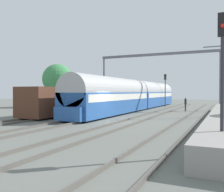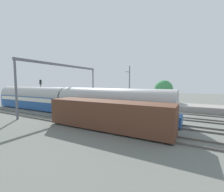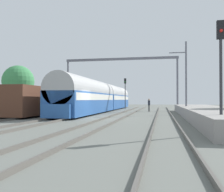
{
  "view_description": "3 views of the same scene",
  "coord_description": "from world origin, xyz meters",
  "px_view_note": "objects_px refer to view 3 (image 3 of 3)",
  "views": [
    {
      "loc": [
        8.98,
        -19.35,
        2.43
      ],
      "look_at": [
        -2.09,
        4.81,
        1.97
      ],
      "focal_mm": 40.13,
      "sensor_mm": 36.0,
      "label": 1
    },
    {
      "loc": [
        -19.26,
        -4.62,
        4.62
      ],
      "look_at": [
        1.21,
        6.64,
        2.66
      ],
      "focal_mm": 24.38,
      "sensor_mm": 36.0,
      "label": 2
    },
    {
      "loc": [
        6.0,
        -21.73,
        1.63
      ],
      "look_at": [
        -1.05,
        14.15,
        2.13
      ],
      "focal_mm": 40.38,
      "sensor_mm": 36.0,
      "label": 3
    }
  ],
  "objects_px": {
    "passenger_train": "(103,97)",
    "catenary_gantry": "(120,71)",
    "railway_signal_far": "(125,89)",
    "freight_car": "(44,101)",
    "railway_signal_near": "(221,62)",
    "person_crossing": "(149,104)"
  },
  "relations": [
    {
      "from": "railway_signal_far",
      "to": "freight_car",
      "type": "bearing_deg",
      "value": -108.2
    },
    {
      "from": "freight_car",
      "to": "railway_signal_near",
      "type": "xyz_separation_m",
      "value": [
        15.1,
        -11.87,
        1.99
      ]
    },
    {
      "from": "freight_car",
      "to": "railway_signal_far",
      "type": "distance_m",
      "value": 19.61
    },
    {
      "from": "person_crossing",
      "to": "catenary_gantry",
      "type": "distance_m",
      "value": 7.06
    },
    {
      "from": "person_crossing",
      "to": "catenary_gantry",
      "type": "xyz_separation_m",
      "value": [
        -4.35,
        2.63,
        4.9
      ]
    },
    {
      "from": "freight_car",
      "to": "passenger_train",
      "type": "bearing_deg",
      "value": 67.36
    },
    {
      "from": "passenger_train",
      "to": "person_crossing",
      "type": "relative_size",
      "value": 18.99
    },
    {
      "from": "catenary_gantry",
      "to": "railway_signal_far",
      "type": "bearing_deg",
      "value": 91.57
    },
    {
      "from": "freight_car",
      "to": "person_crossing",
      "type": "height_order",
      "value": "freight_car"
    },
    {
      "from": "person_crossing",
      "to": "railway_signal_far",
      "type": "relative_size",
      "value": 0.33
    },
    {
      "from": "railway_signal_far",
      "to": "catenary_gantry",
      "type": "xyz_separation_m",
      "value": [
        0.17,
        -6.28,
        2.55
      ]
    },
    {
      "from": "railway_signal_far",
      "to": "passenger_train",
      "type": "bearing_deg",
      "value": -102.69
    },
    {
      "from": "railway_signal_near",
      "to": "catenary_gantry",
      "type": "bearing_deg",
      "value": 110.11
    },
    {
      "from": "passenger_train",
      "to": "freight_car",
      "type": "bearing_deg",
      "value": -112.64
    },
    {
      "from": "passenger_train",
      "to": "catenary_gantry",
      "type": "distance_m",
      "value": 5.0
    },
    {
      "from": "railway_signal_far",
      "to": "catenary_gantry",
      "type": "distance_m",
      "value": 6.78
    },
    {
      "from": "passenger_train",
      "to": "railway_signal_far",
      "type": "bearing_deg",
      "value": 77.31
    },
    {
      "from": "passenger_train",
      "to": "freight_car",
      "type": "distance_m",
      "value": 10.87
    },
    {
      "from": "passenger_train",
      "to": "railway_signal_near",
      "type": "relative_size",
      "value": 6.02
    },
    {
      "from": "passenger_train",
      "to": "railway_signal_near",
      "type": "distance_m",
      "value": 24.52
    },
    {
      "from": "person_crossing",
      "to": "freight_car",
      "type": "bearing_deg",
      "value": -59.42
    },
    {
      "from": "catenary_gantry",
      "to": "person_crossing",
      "type": "bearing_deg",
      "value": -31.14
    }
  ]
}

